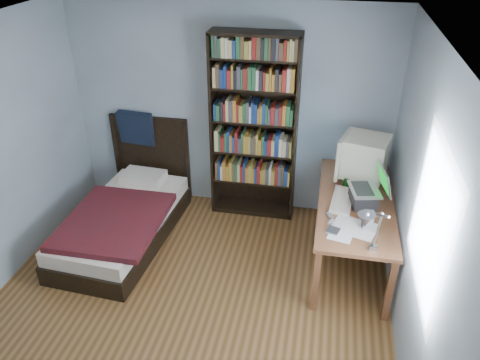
{
  "coord_description": "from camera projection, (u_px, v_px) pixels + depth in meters",
  "views": [
    {
      "loc": [
        1.13,
        -2.94,
        3.27
      ],
      "look_at": [
        0.37,
        0.9,
        1.02
      ],
      "focal_mm": 35.0,
      "sensor_mm": 36.0,
      "label": 1
    }
  ],
  "objects": [
    {
      "name": "room",
      "position": [
        176.0,
        206.0,
        3.69
      ],
      "size": [
        4.2,
        4.24,
        2.5
      ],
      "color": "#573A19",
      "rests_on": "ground"
    },
    {
      "name": "desk",
      "position": [
        352.0,
        201.0,
        5.3
      ],
      "size": [
        0.75,
        1.76,
        0.73
      ],
      "color": "brown",
      "rests_on": "floor"
    },
    {
      "name": "crt_monitor",
      "position": [
        362.0,
        157.0,
        4.91
      ],
      "size": [
        0.57,
        0.52,
        0.54
      ],
      "color": "beige",
      "rests_on": "desk"
    },
    {
      "name": "laptop",
      "position": [
        366.0,
        194.0,
        4.61
      ],
      "size": [
        0.42,
        0.41,
        0.43
      ],
      "color": "#2D2D30",
      "rests_on": "desk"
    },
    {
      "name": "desk_lamp",
      "position": [
        368.0,
        223.0,
        3.47
      ],
      "size": [
        0.25,
        0.56,
        0.66
      ],
      "color": "#99999E",
      "rests_on": "desk"
    },
    {
      "name": "keyboard",
      "position": [
        342.0,
        200.0,
        4.71
      ],
      "size": [
        0.26,
        0.53,
        0.05
      ],
      "primitive_type": "cube",
      "rotation": [
        0.0,
        0.07,
        -0.11
      ],
      "color": "beige",
      "rests_on": "desk"
    },
    {
      "name": "speaker",
      "position": [
        368.0,
        220.0,
        4.28
      ],
      "size": [
        0.09,
        0.09,
        0.18
      ],
      "primitive_type": "cube",
      "rotation": [
        0.0,
        0.0,
        0.03
      ],
      "color": "gray",
      "rests_on": "desk"
    },
    {
      "name": "soda_can",
      "position": [
        346.0,
        182.0,
        4.93
      ],
      "size": [
        0.07,
        0.07,
        0.13
      ],
      "primitive_type": "cylinder",
      "color": "#073709",
      "rests_on": "desk"
    },
    {
      "name": "mouse",
      "position": [
        351.0,
        184.0,
        4.99
      ],
      "size": [
        0.07,
        0.12,
        0.04
      ],
      "primitive_type": "ellipsoid",
      "color": "silver",
      "rests_on": "desk"
    },
    {
      "name": "phone_silver",
      "position": [
        330.0,
        215.0,
        4.49
      ],
      "size": [
        0.08,
        0.11,
        0.02
      ],
      "primitive_type": "cube",
      "rotation": [
        0.0,
        0.0,
        0.4
      ],
      "color": "#B7B6BB",
      "rests_on": "desk"
    },
    {
      "name": "phone_grey",
      "position": [
        332.0,
        222.0,
        4.39
      ],
      "size": [
        0.07,
        0.09,
        0.02
      ],
      "primitive_type": "cube",
      "rotation": [
        0.0,
        0.0,
        -0.46
      ],
      "color": "gray",
      "rests_on": "desk"
    },
    {
      "name": "external_drive",
      "position": [
        333.0,
        231.0,
        4.27
      ],
      "size": [
        0.14,
        0.14,
        0.02
      ],
      "primitive_type": "cube",
      "rotation": [
        0.0,
        0.0,
        -0.34
      ],
      "color": "gray",
      "rests_on": "desk"
    },
    {
      "name": "bookshelf",
      "position": [
        254.0,
        129.0,
        5.37
      ],
      "size": [
        0.99,
        0.3,
        2.2
      ],
      "color": "black",
      "rests_on": "floor"
    },
    {
      "name": "bed",
      "position": [
        125.0,
        215.0,
        5.34
      ],
      "size": [
        1.06,
        2.05,
        1.16
      ],
      "color": "black",
      "rests_on": "floor"
    }
  ]
}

